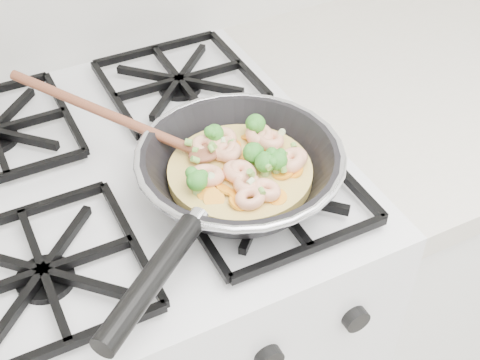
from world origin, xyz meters
name	(u,v)px	position (x,y,z in m)	size (l,w,h in m)	color
stove	(152,347)	(0.00, 1.70, 0.46)	(0.60, 0.60, 0.92)	white
counter_right	(479,213)	(0.80, 1.70, 0.45)	(1.00, 0.60, 0.90)	white
skillet	(237,168)	(0.12, 1.58, 0.95)	(0.39, 0.47, 0.09)	black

